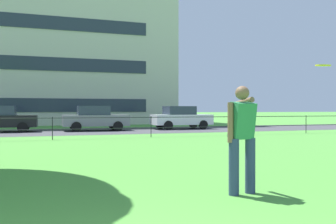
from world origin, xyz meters
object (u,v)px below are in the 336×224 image
Objects in this scene: frisbee at (323,65)px; car_grey_far_left at (95,118)px; car_black_left at (0,119)px; car_white_far_right at (181,117)px; person_thrower at (242,136)px.

frisbee is 17.96m from car_grey_far_left.
car_black_left and car_grey_far_left have the same top height.
car_white_far_right is at bearing 76.88° from frisbee.
car_white_far_right is at bearing 71.77° from person_thrower.
car_grey_far_left is at bearing 95.00° from frisbee.
car_white_far_right is at bearing 0.93° from car_grey_far_left.
car_grey_far_left is (5.43, -0.32, 0.00)m from car_black_left.
frisbee is 0.07× the size of car_black_left.
person_thrower is 2.19m from frisbee.
car_white_far_right is at bearing -1.18° from car_black_left.
frisbee is at bearing -85.00° from car_grey_far_left.
person_thrower is 5.86× the size of frisbee.
person_thrower is at bearing -74.28° from car_black_left.
frisbee is at bearing -68.94° from car_black_left.
car_white_far_right is (5.74, 0.09, 0.00)m from car_grey_far_left.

